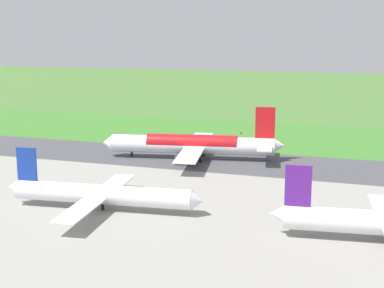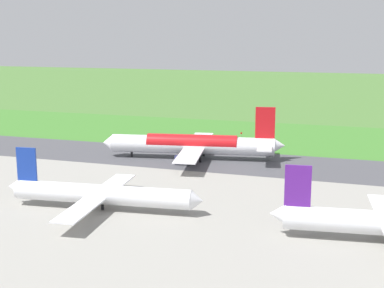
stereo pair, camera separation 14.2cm
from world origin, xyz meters
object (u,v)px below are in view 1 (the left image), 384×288
object	(u,v)px
airliner_parked_mid	(101,194)
traffic_cone_orange	(233,138)
no_stopping_sign	(241,136)
airliner_main	(193,145)

from	to	relation	value
airliner_parked_mid	traffic_cone_orange	world-z (taller)	airliner_parked_mid
traffic_cone_orange	airliner_parked_mid	bearing A→B (deg)	85.21
airliner_parked_mid	no_stopping_sign	world-z (taller)	airliner_parked_mid
airliner_main	no_stopping_sign	distance (m)	33.12
no_stopping_sign	airliner_parked_mid	bearing A→B (deg)	82.69
airliner_main	airliner_parked_mid	bearing A→B (deg)	85.88
no_stopping_sign	traffic_cone_orange	size ratio (longest dim) A/B	5.30
airliner_main	airliner_parked_mid	world-z (taller)	airliner_main
airliner_main	no_stopping_sign	xyz separation A→B (m)	(-7.01, -32.26, -2.64)
traffic_cone_orange	no_stopping_sign	bearing A→B (deg)	145.29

